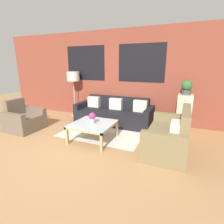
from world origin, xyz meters
TOP-DOWN VIEW (x-y plane):
  - ground_plane at (0.00, 0.00)m, footprint 16.00×16.00m
  - wall_back_brick at (0.00, 2.44)m, footprint 8.40×0.09m
  - rug at (0.31, 1.18)m, footprint 2.12×1.65m
  - couch_dark at (0.27, 1.95)m, footprint 2.34×0.88m
  - settee_vintage at (2.04, 0.72)m, footprint 0.80×1.50m
  - armchair_corner at (-1.80, 0.42)m, footprint 0.80×0.85m
  - coffee_table at (0.31, 0.56)m, footprint 0.95×0.95m
  - floor_lamp at (-1.28, 2.12)m, footprint 0.42×0.42m
  - drawer_cabinet at (2.26, 2.16)m, footprint 0.38×0.42m
  - potted_plant at (2.26, 2.16)m, footprint 0.26×0.26m
  - flower_vase at (0.31, 0.53)m, footprint 0.16×0.16m

SIDE VIEW (x-z plane):
  - ground_plane at x=0.00m, z-range 0.00..0.00m
  - rug at x=0.31m, z-range 0.00..0.00m
  - armchair_corner at x=-1.80m, z-range -0.14..0.70m
  - couch_dark at x=0.27m, z-range -0.11..0.67m
  - settee_vintage at x=2.04m, z-range -0.15..0.77m
  - coffee_table at x=0.31m, z-range 0.15..0.58m
  - drawer_cabinet at x=2.26m, z-range 0.00..0.98m
  - flower_vase at x=0.31m, z-range 0.45..0.70m
  - potted_plant at x=2.26m, z-range 0.99..1.37m
  - floor_lamp at x=-1.28m, z-range 0.56..2.09m
  - wall_back_brick at x=0.00m, z-range 0.01..2.81m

